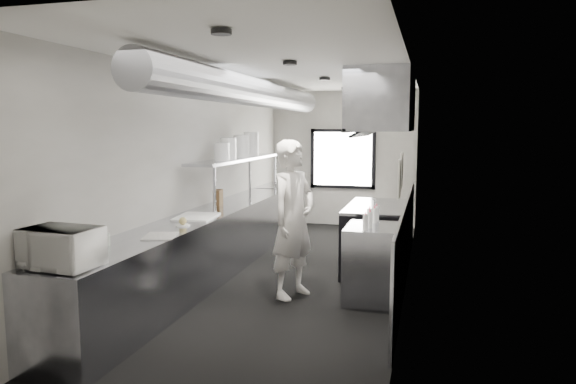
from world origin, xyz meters
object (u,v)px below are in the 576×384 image
Objects in this scene: squeeze_bottle_d at (374,216)px; plate_stack_d at (251,144)px; deli_tub_a at (83,248)px; squeeze_bottle_b at (370,220)px; prep_counter at (202,248)px; line_cook at (293,219)px; exhaust_hood at (383,103)px; squeeze_bottle_e at (376,213)px; plate_stack_c at (241,146)px; plate_stack_a at (222,152)px; far_work_table at (279,207)px; pass_shelf at (238,160)px; microwave at (61,248)px; knife_block at (218,198)px; deli_tub_b at (102,240)px; cutting_board at (196,217)px; range at (376,237)px; squeeze_bottle_c at (369,217)px; plate_stack_b at (228,149)px; squeeze_bottle_a at (365,222)px; small_plate at (183,225)px; bottle_station at (374,263)px.

plate_stack_d is at bearing 136.75° from squeeze_bottle_d.
deli_tub_a is 0.73× the size of squeeze_bottle_b.
prep_counter is 3.15× the size of line_cook.
exhaust_hood is at bearing 28.11° from prep_counter.
squeeze_bottle_e is (2.29, 0.14, 0.54)m from prep_counter.
plate_stack_c is 2.91m from squeeze_bottle_e.
line_cook reaches higher than plate_stack_a.
line_cook is 2.97m from plate_stack_d.
far_work_table is 0.63× the size of line_cook.
pass_shelf is 5.39× the size of microwave.
knife_block is 1.14m from plate_stack_c.
plate_stack_d is at bearing 156.73° from exhaust_hood.
deli_tub_b reaches higher than cutting_board.
cutting_board is (-1.31, 0.08, -0.04)m from line_cook.
pass_shelf is 2.49m from range.
plate_stack_c reaches higher than pass_shelf.
squeeze_bottle_e is at bearing 8.86° from cutting_board.
exhaust_hood is 9.36× the size of knife_block.
plate_stack_b is at bearing 150.80° from squeeze_bottle_c.
plate_stack_a is 1.37× the size of squeeze_bottle_e.
far_work_table is (0.00, 3.70, 0.00)m from prep_counter.
squeeze_bottle_a is (2.20, -0.26, 0.08)m from cutting_board.
deli_tub_a is at bearing -91.37° from far_work_table.
squeeze_bottle_d is (0.03, -1.21, -1.40)m from exhaust_hood.
deli_tub_b is at bearing -96.66° from cutting_board.
plate_stack_a is (-0.05, 1.02, 0.79)m from cutting_board.
prep_counter is 10.78× the size of microwave.
plate_stack_a reaches higher than microwave.
deli_tub_b is (-0.18, -1.92, 0.50)m from prep_counter.
squeeze_bottle_c is (2.41, 1.75, 0.04)m from deli_tub_b.
squeeze_bottle_d is (2.42, 2.26, 0.04)m from deli_tub_a.
plate_stack_b is 0.80× the size of plate_stack_d.
plate_stack_b is 1.74× the size of squeeze_bottle_e.
plate_stack_a is 0.63× the size of plate_stack_d.
small_plate is 1.79m from plate_stack_a.
plate_stack_c is at bearing 91.84° from plate_stack_a.
squeeze_bottle_d is (2.28, -3.71, 0.54)m from far_work_table.
far_work_table is (0.04, 2.20, -1.09)m from pass_shelf.
squeeze_bottle_d is at bearing -26.74° from knife_block.
bottle_station is at bearing 40.24° from deli_tub_a.
plate_stack_c is (-0.05, -2.01, 1.30)m from far_work_table.
squeeze_bottle_c is at bearing 0.93° from cutting_board.
line_cook is 5.31× the size of plate_stack_c.
range reaches higher than cutting_board.
exhaust_hood is 8.56× the size of plate_stack_a.
exhaust_hood reaches higher than squeeze_bottle_a.
exhaust_hood reaches higher than small_plate.
squeeze_bottle_c is 1.07× the size of squeeze_bottle_d.
squeeze_bottle_d reaches higher than squeeze_bottle_a.
plate_stack_d is 2.17× the size of squeeze_bottle_e.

